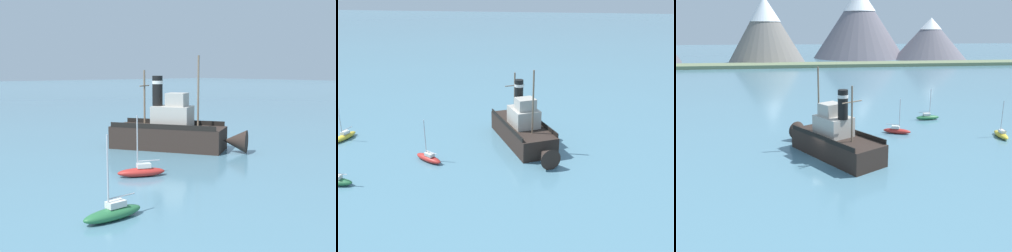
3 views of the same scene
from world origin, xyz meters
TOP-DOWN VIEW (x-y plane):
  - ground_plane at (0.00, 0.00)m, footprint 600.00×600.00m
  - old_tugboat at (1.21, 1.30)m, footprint 10.47×14.01m
  - sailboat_red at (10.85, 8.73)m, footprint 3.91×2.60m
  - sailboat_yellow at (24.19, 5.17)m, footprint 1.61×3.91m

SIDE VIEW (x-z plane):
  - ground_plane at x=0.00m, z-range 0.00..0.00m
  - sailboat_red at x=10.85m, z-range -2.02..2.88m
  - sailboat_yellow at x=24.19m, z-range -2.02..2.88m
  - old_tugboat at x=1.21m, z-range -3.12..6.78m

